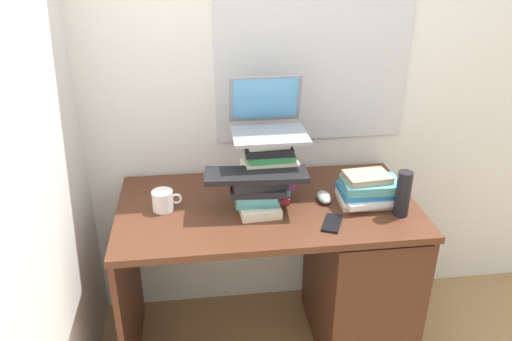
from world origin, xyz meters
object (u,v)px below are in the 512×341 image
desk (337,269)px  book_stack_keyboard_riser (258,194)px  book_stack_side (368,190)px  water_bottle (403,194)px  cell_phone (332,223)px  computer_mouse (324,197)px  book_stack_tall (269,167)px  keyboard (256,175)px  mug (163,200)px  laptop (268,120)px

desk → book_stack_keyboard_riser: (-0.37, -0.02, 0.43)m
book_stack_side → water_bottle: 0.15m
cell_phone → computer_mouse: bearing=110.0°
desk → book_stack_tall: book_stack_tall is taller
book_stack_tall → cell_phone: bearing=-50.6°
computer_mouse → cell_phone: size_ratio=0.76×
keyboard → computer_mouse: (0.30, 0.05, -0.15)m
mug → book_stack_tall: bearing=7.9°
desk → book_stack_keyboard_riser: size_ratio=5.38×
cell_phone → mug: bearing=-172.6°
book_stack_keyboard_riser → computer_mouse: book_stack_keyboard_riser is taller
book_stack_tall → water_bottle: book_stack_tall is taller
book_stack_keyboard_riser → book_stack_side: size_ratio=0.95×
book_stack_keyboard_riser → keyboard: keyboard is taller
book_stack_keyboard_riser → cell_phone: 0.33m
water_bottle → cell_phone: water_bottle is taller
book_stack_side → laptop: (-0.41, 0.17, 0.27)m
water_bottle → desk: bearing=148.9°
laptop → mug: size_ratio=2.52×
book_stack_keyboard_riser → mug: book_stack_keyboard_riser is taller
book_stack_tall → water_bottle: 0.57m
cell_phone → water_bottle: bearing=31.7°
laptop → computer_mouse: (0.23, -0.12, -0.32)m
computer_mouse → mug: size_ratio=0.83×
desk → keyboard: 0.65m
computer_mouse → mug: bearing=179.3°
book_stack_keyboard_riser → mug: size_ratio=1.91×
book_stack_side → book_stack_tall: bearing=163.5°
book_stack_tall → keyboard: book_stack_tall is taller
book_stack_keyboard_riser → cell_phone: bearing=-27.7°
desk → book_stack_tall: size_ratio=4.51×
book_stack_keyboard_riser → keyboard: bearing=-144.1°
keyboard → book_stack_keyboard_riser: bearing=39.3°
book_stack_keyboard_riser → book_stack_side: book_stack_keyboard_riser is taller
water_bottle → laptop: bearing=151.7°
book_stack_side → laptop: laptop is taller
book_stack_tall → book_stack_keyboard_riser: size_ratio=1.19×
book_stack_tall → mug: 0.47m
desk → cell_phone: cell_phone is taller
book_stack_side → computer_mouse: (-0.18, 0.05, -0.05)m
desk → book_stack_keyboard_riser: 0.57m
book_stack_side → keyboard: keyboard is taller
desk → cell_phone: 0.41m
book_stack_tall → laptop: bearing=89.0°
computer_mouse → laptop: bearing=151.7°
book_stack_tall → water_bottle: (0.52, -0.23, -0.04)m
desk → keyboard: bearing=-176.3°
book_stack_keyboard_riser → cell_phone: size_ratio=1.75×
desk → mug: mug is taller
laptop → water_bottle: size_ratio=1.61×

